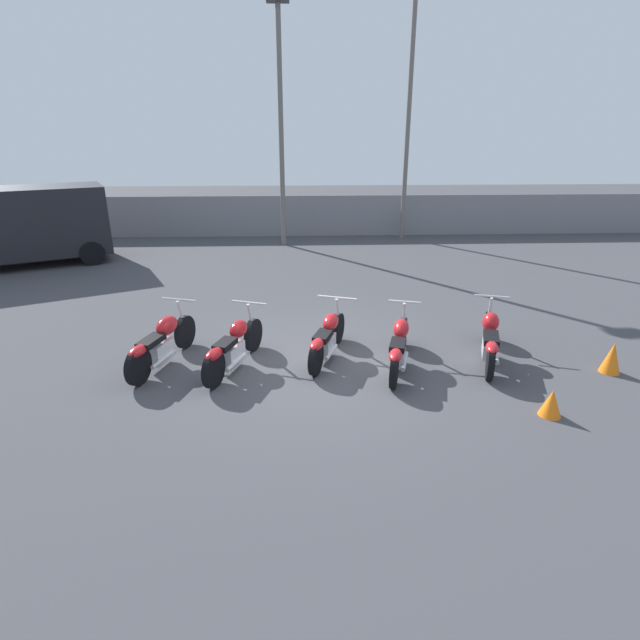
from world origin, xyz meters
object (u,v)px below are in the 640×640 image
(traffic_cone_near, at_px, (612,358))
(parked_van, at_px, (6,224))
(light_pole_right, at_px, (280,107))
(motorcycle_slot_1, at_px, (233,347))
(motorcycle_slot_3, at_px, (399,345))
(motorcycle_slot_2, at_px, (327,337))
(light_pole_left, at_px, (410,98))
(motorcycle_slot_4, at_px, (490,339))
(motorcycle_slot_0, at_px, (162,343))
(traffic_cone_far, at_px, (551,403))

(traffic_cone_near, bearing_deg, parked_van, 150.72)
(light_pole_right, distance_m, motorcycle_slot_1, 10.61)
(motorcycle_slot_3, bearing_deg, motorcycle_slot_2, 177.80)
(light_pole_left, relative_size, motorcycle_slot_4, 3.92)
(motorcycle_slot_0, xyz_separation_m, traffic_cone_far, (5.81, -1.87, -0.22))
(motorcycle_slot_4, bearing_deg, light_pole_right, 129.64)
(motorcycle_slot_0, relative_size, motorcycle_slot_1, 1.03)
(motorcycle_slot_0, relative_size, motorcycle_slot_3, 0.98)
(traffic_cone_near, xyz_separation_m, traffic_cone_far, (-1.63, -1.27, -0.06))
(light_pole_left, distance_m, traffic_cone_near, 12.10)
(motorcycle_slot_0, distance_m, motorcycle_slot_3, 3.99)
(light_pole_left, bearing_deg, motorcycle_slot_0, -120.40)
(light_pole_left, relative_size, traffic_cone_near, 15.68)
(light_pole_right, distance_m, motorcycle_slot_0, 10.59)
(motorcycle_slot_1, bearing_deg, traffic_cone_near, 15.97)
(light_pole_right, height_order, motorcycle_slot_4, light_pole_right)
(motorcycle_slot_0, bearing_deg, motorcycle_slot_1, 8.99)
(motorcycle_slot_3, distance_m, parked_van, 12.39)
(motorcycle_slot_0, relative_size, traffic_cone_near, 3.88)
(motorcycle_slot_1, xyz_separation_m, motorcycle_slot_3, (2.76, -0.06, 0.00))
(motorcycle_slot_1, relative_size, motorcycle_slot_2, 1.05)
(light_pole_right, xyz_separation_m, traffic_cone_far, (3.98, -11.48, -4.26))
(motorcycle_slot_0, distance_m, motorcycle_slot_2, 2.80)
(motorcycle_slot_2, bearing_deg, parked_van, 162.00)
(light_pole_left, bearing_deg, motorcycle_slot_2, -108.09)
(motorcycle_slot_1, xyz_separation_m, traffic_cone_near, (6.22, -0.42, -0.13))
(parked_van, height_order, traffic_cone_near, parked_van)
(light_pole_left, relative_size, motorcycle_slot_3, 3.94)
(motorcycle_slot_0, height_order, motorcycle_slot_3, motorcycle_slot_0)
(motorcycle_slot_2, relative_size, parked_van, 0.33)
(traffic_cone_far, bearing_deg, motorcycle_slot_1, 159.73)
(motorcycle_slot_2, bearing_deg, light_pole_right, 115.39)
(motorcycle_slot_4, bearing_deg, parked_van, 167.32)
(traffic_cone_near, distance_m, traffic_cone_far, 2.07)
(traffic_cone_near, relative_size, traffic_cone_far, 1.32)
(motorcycle_slot_3, bearing_deg, motorcycle_slot_0, -166.98)
(motorcycle_slot_3, distance_m, traffic_cone_far, 2.46)
(motorcycle_slot_0, distance_m, traffic_cone_far, 6.10)
(traffic_cone_near, bearing_deg, light_pole_left, 96.36)
(motorcycle_slot_2, distance_m, parked_van, 11.21)
(motorcycle_slot_0, distance_m, motorcycle_slot_1, 1.23)
(motorcycle_slot_0, height_order, traffic_cone_far, motorcycle_slot_0)
(parked_van, bearing_deg, motorcycle_slot_1, 19.80)
(motorcycle_slot_2, bearing_deg, traffic_cone_far, -14.47)
(light_pole_left, height_order, light_pole_right, light_pole_left)
(light_pole_right, distance_m, motorcycle_slot_3, 10.87)
(traffic_cone_far, bearing_deg, parked_van, 143.33)
(motorcycle_slot_0, xyz_separation_m, motorcycle_slot_1, (1.22, -0.17, -0.02))
(traffic_cone_near, bearing_deg, motorcycle_slot_4, 163.33)
(motorcycle_slot_1, bearing_deg, light_pole_left, 84.98)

